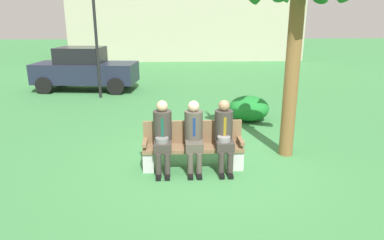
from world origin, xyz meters
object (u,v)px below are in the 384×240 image
seated_man_left (163,133)px  shrub_near_bench (249,108)px  park_bench (193,147)px  parked_car_near (85,69)px  seated_man_right (224,132)px  seated_man_middle (194,133)px  street_lamp (96,35)px

seated_man_left → shrub_near_bench: seated_man_left is taller
park_bench → parked_car_near: size_ratio=0.47×
park_bench → shrub_near_bench: park_bench is taller
park_bench → seated_man_right: size_ratio=1.42×
seated_man_left → seated_man_middle: (0.58, 0.00, -0.00)m
park_bench → shrub_near_bench: (1.73, 3.04, -0.07)m
street_lamp → parked_car_near: bearing=121.0°
seated_man_left → shrub_near_bench: bearing=54.1°
park_bench → parked_car_near: bearing=116.7°
seated_man_middle → parked_car_near: bearing=116.4°
seated_man_middle → seated_man_right: size_ratio=1.00×
parked_car_near → street_lamp: street_lamp is taller
seated_man_left → park_bench: bearing=12.6°
seated_man_right → street_lamp: bearing=119.4°
seated_man_middle → shrub_near_bench: size_ratio=1.19×
seated_man_right → street_lamp: street_lamp is taller
seated_man_middle → seated_man_left: bearing=-179.5°
park_bench → seated_man_right: (0.57, -0.13, 0.32)m
park_bench → seated_man_right: bearing=-12.6°
street_lamp → seated_man_left: bearing=-69.1°
street_lamp → seated_man_right: bearing=-60.6°
park_bench → shrub_near_bench: bearing=60.4°
shrub_near_bench → street_lamp: (-4.71, 3.14, 1.85)m
shrub_near_bench → park_bench: bearing=-119.6°
seated_man_left → shrub_near_bench: 3.94m
seated_man_middle → parked_car_near: (-3.81, 7.68, 0.09)m
park_bench → street_lamp: size_ratio=0.53×
park_bench → parked_car_near: (-3.81, 7.55, 0.42)m
street_lamp → shrub_near_bench: bearing=-33.7°
park_bench → street_lamp: 7.10m
parked_car_near → seated_man_right: bearing=-60.3°
parked_car_near → seated_man_left: bearing=-67.1°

